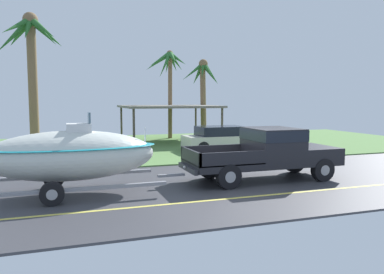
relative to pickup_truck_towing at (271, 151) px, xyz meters
The scene contains 8 objects.
ground 8.43m from the pickup_truck_towing, 100.89° to the left, with size 36.00×22.00×0.11m.
pickup_truck_towing is the anchor object (origin of this frame).
boat_on_trailer 6.78m from the pickup_truck_towing, behind, with size 6.31×2.43×2.45m.
parked_sedan_near 7.53m from the pickup_truck_towing, 79.78° to the left, with size 4.42×1.83×1.38m.
carport_awning 12.58m from the pickup_truck_towing, 91.57° to the left, with size 6.03×5.47×2.45m.
palm_tree_near_left 14.73m from the pickup_truck_towing, 79.21° to the left, with size 2.95×2.49×5.73m.
palm_tree_near_right 11.77m from the pickup_truck_towing, 138.18° to the left, with size 3.16×3.02×6.78m.
palm_tree_mid 15.11m from the pickup_truck_towing, 89.24° to the left, with size 2.87×3.33×6.32m.
Camera 1 is at (-5.34, -11.46, 2.82)m, focal length 35.32 mm.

